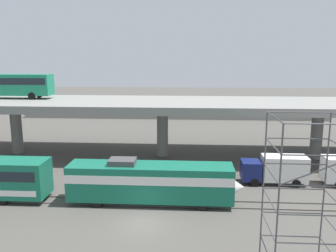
{
  "coord_description": "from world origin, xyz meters",
  "views": [
    {
      "loc": [
        3.75,
        -26.25,
        13.27
      ],
      "look_at": [
        0.9,
        17.57,
        4.61
      ],
      "focal_mm": 37.48,
      "sensor_mm": 36.0,
      "label": 1
    }
  ],
  "objects_px": {
    "parked_car_3": "(270,105)",
    "transit_bus_on_overpass": "(9,84)",
    "parked_car_0": "(157,105)",
    "parked_car_4": "(242,106)",
    "train_locomotive": "(159,181)",
    "parked_car_2": "(200,105)",
    "parked_car_5": "(142,104)",
    "service_truck_west": "(276,169)",
    "parked_car_1": "(112,102)",
    "scaffolding_tower": "(304,195)"
  },
  "relations": [
    {
      "from": "transit_bus_on_overpass",
      "to": "parked_car_2",
      "type": "xyz_separation_m",
      "value": [
        27.61,
        32.86,
        -7.21
      ]
    },
    {
      "from": "train_locomotive",
      "to": "parked_car_0",
      "type": "xyz_separation_m",
      "value": [
        -4.8,
        49.41,
        0.19
      ]
    },
    {
      "from": "parked_car_0",
      "to": "parked_car_5",
      "type": "distance_m",
      "value": 4.61
    },
    {
      "from": "train_locomotive",
      "to": "parked_car_4",
      "type": "xyz_separation_m",
      "value": [
        14.5,
        49.64,
        0.19
      ]
    },
    {
      "from": "transit_bus_on_overpass",
      "to": "parked_car_5",
      "type": "relative_size",
      "value": 2.88
    },
    {
      "from": "train_locomotive",
      "to": "parked_car_3",
      "type": "xyz_separation_m",
      "value": [
        21.19,
        51.94,
        0.19
      ]
    },
    {
      "from": "train_locomotive",
      "to": "service_truck_west",
      "type": "height_order",
      "value": "train_locomotive"
    },
    {
      "from": "scaffolding_tower",
      "to": "parked_car_4",
      "type": "distance_m",
      "value": 60.44
    },
    {
      "from": "parked_car_5",
      "to": "parked_car_4",
      "type": "bearing_deg",
      "value": 174.26
    },
    {
      "from": "scaffolding_tower",
      "to": "parked_car_0",
      "type": "distance_m",
      "value": 61.7
    },
    {
      "from": "transit_bus_on_overpass",
      "to": "parked_car_4",
      "type": "bearing_deg",
      "value": -139.0
    },
    {
      "from": "parked_car_2",
      "to": "parked_car_4",
      "type": "height_order",
      "value": "same"
    },
    {
      "from": "parked_car_4",
      "to": "parked_car_5",
      "type": "distance_m",
      "value": 23.26
    },
    {
      "from": "service_truck_west",
      "to": "parked_car_5",
      "type": "height_order",
      "value": "parked_car_5"
    },
    {
      "from": "parked_car_3",
      "to": "transit_bus_on_overpass",
      "type": "bearing_deg",
      "value": 38.28
    },
    {
      "from": "transit_bus_on_overpass",
      "to": "parked_car_0",
      "type": "relative_size",
      "value": 2.67
    },
    {
      "from": "train_locomotive",
      "to": "parked_car_2",
      "type": "height_order",
      "value": "train_locomotive"
    },
    {
      "from": "parked_car_2",
      "to": "train_locomotive",
      "type": "bearing_deg",
      "value": -95.71
    },
    {
      "from": "scaffolding_tower",
      "to": "parked_car_4",
      "type": "xyz_separation_m",
      "value": [
        5.0,
        60.16,
        -2.97
      ]
    },
    {
      "from": "train_locomotive",
      "to": "parked_car_2",
      "type": "bearing_deg",
      "value": 84.29
    },
    {
      "from": "train_locomotive",
      "to": "parked_car_1",
      "type": "distance_m",
      "value": 56.25
    },
    {
      "from": "transit_bus_on_overpass",
      "to": "parked_car_1",
      "type": "distance_m",
      "value": 37.69
    },
    {
      "from": "train_locomotive",
      "to": "parked_car_0",
      "type": "bearing_deg",
      "value": 95.55
    },
    {
      "from": "train_locomotive",
      "to": "parked_car_2",
      "type": "distance_m",
      "value": 50.5
    },
    {
      "from": "parked_car_5",
      "to": "parked_car_0",
      "type": "bearing_deg",
      "value": 146.49
    },
    {
      "from": "parked_car_0",
      "to": "parked_car_1",
      "type": "distance_m",
      "value": 12.3
    },
    {
      "from": "service_truck_west",
      "to": "parked_car_0",
      "type": "relative_size",
      "value": 1.51
    },
    {
      "from": "parked_car_0",
      "to": "parked_car_4",
      "type": "bearing_deg",
      "value": -179.34
    },
    {
      "from": "train_locomotive",
      "to": "parked_car_2",
      "type": "relative_size",
      "value": 3.8
    },
    {
      "from": "transit_bus_on_overpass",
      "to": "parked_car_2",
      "type": "distance_m",
      "value": 43.52
    },
    {
      "from": "parked_car_2",
      "to": "parked_car_4",
      "type": "xyz_separation_m",
      "value": [
        9.47,
        -0.62,
        0.0
      ]
    },
    {
      "from": "parked_car_1",
      "to": "parked_car_5",
      "type": "bearing_deg",
      "value": 166.11
    },
    {
      "from": "service_truck_west",
      "to": "parked_car_1",
      "type": "relative_size",
      "value": 1.64
    },
    {
      "from": "parked_car_3",
      "to": "parked_car_0",
      "type": "bearing_deg",
      "value": 5.55
    },
    {
      "from": "service_truck_west",
      "to": "parked_car_2",
      "type": "height_order",
      "value": "parked_car_2"
    },
    {
      "from": "parked_car_3",
      "to": "parked_car_5",
      "type": "relative_size",
      "value": 1.0
    },
    {
      "from": "transit_bus_on_overpass",
      "to": "parked_car_0",
      "type": "height_order",
      "value": "transit_bus_on_overpass"
    },
    {
      "from": "parked_car_1",
      "to": "train_locomotive",
      "type": "bearing_deg",
      "value": 106.81
    },
    {
      "from": "scaffolding_tower",
      "to": "parked_car_5",
      "type": "height_order",
      "value": "scaffolding_tower"
    },
    {
      "from": "transit_bus_on_overpass",
      "to": "parked_car_5",
      "type": "xyz_separation_m",
      "value": [
        13.94,
        34.56,
        -7.21
      ]
    },
    {
      "from": "parked_car_1",
      "to": "parked_car_0",
      "type": "bearing_deg",
      "value": 158.87
    },
    {
      "from": "service_truck_west",
      "to": "parked_car_3",
      "type": "xyz_separation_m",
      "value": [
        9.25,
        45.99,
        0.74
      ]
    },
    {
      "from": "transit_bus_on_overpass",
      "to": "service_truck_west",
      "type": "distance_m",
      "value": 37.23
    },
    {
      "from": "service_truck_west",
      "to": "parked_car_1",
      "type": "xyz_separation_m",
      "value": [
        -28.2,
        47.9,
        0.74
      ]
    },
    {
      "from": "parked_car_1",
      "to": "parked_car_5",
      "type": "height_order",
      "value": "same"
    },
    {
      "from": "scaffolding_tower",
      "to": "parked_car_2",
      "type": "bearing_deg",
      "value": 94.21
    },
    {
      "from": "scaffolding_tower",
      "to": "parked_car_5",
      "type": "bearing_deg",
      "value": 106.19
    },
    {
      "from": "parked_car_2",
      "to": "parked_car_3",
      "type": "relative_size",
      "value": 1.01
    },
    {
      "from": "service_truck_west",
      "to": "transit_bus_on_overpass",
      "type": "bearing_deg",
      "value": -18.35
    },
    {
      "from": "parked_car_3",
      "to": "parked_car_5",
      "type": "distance_m",
      "value": 29.83
    }
  ]
}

